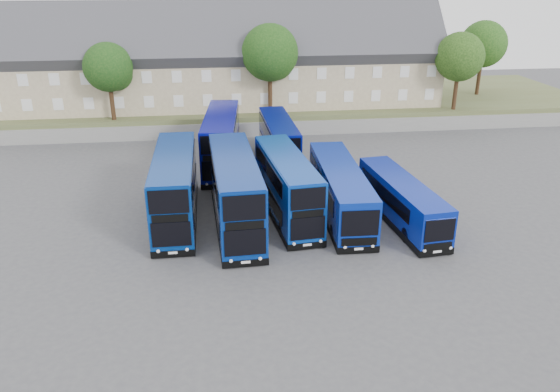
{
  "coord_description": "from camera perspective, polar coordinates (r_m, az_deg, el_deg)",
  "views": [
    {
      "loc": [
        -3.92,
        -30.71,
        16.05
      ],
      "look_at": [
        0.17,
        2.36,
        2.2
      ],
      "focal_mm": 35.0,
      "sensor_mm": 36.0,
      "label": 1
    }
  ],
  "objects": [
    {
      "name": "tree_mid",
      "position": [
        57.19,
        -0.92,
        14.54
      ],
      "size": [
        5.76,
        5.76,
        9.18
      ],
      "color": "#382314",
      "rests_on": "earth_bank"
    },
    {
      "name": "tree_east",
      "position": [
        62.2,
        18.33,
        13.47
      ],
      "size": [
        5.12,
        5.12,
        8.16
      ],
      "color": "#382314",
      "rests_on": "earth_bank"
    },
    {
      "name": "dd_front_left",
      "position": [
        37.83,
        -10.89,
        0.77
      ],
      "size": [
        2.7,
        11.58,
        4.6
      ],
      "rotation": [
        0.0,
        0.0,
        0.0
      ],
      "color": "navy",
      "rests_on": "ground"
    },
    {
      "name": "ground",
      "position": [
        34.87,
        0.2,
        -4.83
      ],
      "size": [
        120.0,
        120.0,
        0.0
      ],
      "primitive_type": "plane",
      "color": "#444449",
      "rests_on": "ground"
    },
    {
      "name": "coach_east_b",
      "position": [
        38.04,
        12.57,
        -0.6
      ],
      "size": [
        3.31,
        10.88,
        2.93
      ],
      "rotation": [
        0.0,
        0.0,
        0.1
      ],
      "color": "#071D92",
      "rests_on": "ground"
    },
    {
      "name": "tree_far",
      "position": [
        71.01,
        20.53,
        14.48
      ],
      "size": [
        5.44,
        5.44,
        8.67
      ],
      "color": "#382314",
      "rests_on": "earth_bank"
    },
    {
      "name": "terrace_row",
      "position": [
        61.45,
        -6.28,
        13.59
      ],
      "size": [
        48.0,
        10.4,
        11.2
      ],
      "color": "tan",
      "rests_on": "earth_bank"
    },
    {
      "name": "dd_rear_right",
      "position": [
        48.01,
        -0.13,
        5.54
      ],
      "size": [
        2.59,
        10.26,
        4.05
      ],
      "rotation": [
        0.0,
        0.0,
        0.02
      ],
      "color": "#071082",
      "rests_on": "ground"
    },
    {
      "name": "retaining_wall",
      "position": [
        56.94,
        -2.86,
        6.96
      ],
      "size": [
        70.0,
        0.4,
        1.5
      ],
      "primitive_type": "cube",
      "color": "slate",
      "rests_on": "ground"
    },
    {
      "name": "dd_front_mid",
      "position": [
        36.34,
        -4.7,
        0.32
      ],
      "size": [
        3.27,
        12.07,
        4.75
      ],
      "rotation": [
        0.0,
        0.0,
        0.04
      ],
      "color": "navy",
      "rests_on": "ground"
    },
    {
      "name": "dd_rear_left",
      "position": [
        47.78,
        -6.13,
        5.67
      ],
      "size": [
        3.68,
        11.79,
        4.61
      ],
      "rotation": [
        0.0,
        0.0,
        -0.09
      ],
      "color": "#070B89",
      "rests_on": "ground"
    },
    {
      "name": "dd_front_right",
      "position": [
        37.74,
        0.73,
        0.9
      ],
      "size": [
        3.57,
        11.03,
        4.31
      ],
      "rotation": [
        0.0,
        0.0,
        0.1
      ],
      "color": "#083397",
      "rests_on": "ground"
    },
    {
      "name": "coach_east_a",
      "position": [
        38.49,
        6.29,
        0.49
      ],
      "size": [
        3.02,
        12.53,
        3.4
      ],
      "rotation": [
        0.0,
        0.0,
        -0.03
      ],
      "color": "#08269A",
      "rests_on": "ground"
    },
    {
      "name": "earth_bank",
      "position": [
        66.55,
        -3.54,
        9.46
      ],
      "size": [
        80.0,
        20.0,
        2.0
      ],
      "primitive_type": "cube",
      "color": "brown",
      "rests_on": "ground"
    },
    {
      "name": "tree_west",
      "position": [
        57.39,
        -17.35,
        12.56
      ],
      "size": [
        4.8,
        4.8,
        7.65
      ],
      "color": "#382314",
      "rests_on": "earth_bank"
    }
  ]
}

